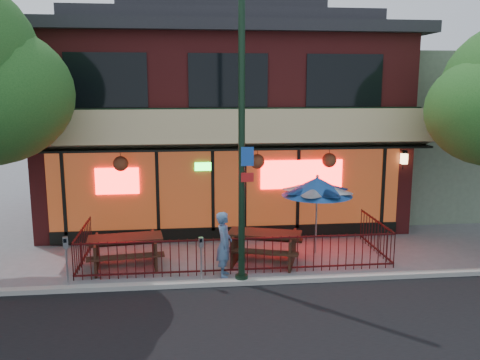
# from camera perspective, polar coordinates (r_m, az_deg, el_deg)

# --- Properties ---
(ground) EXTENTS (80.00, 80.00, 0.00)m
(ground) POSITION_cam_1_polar(r_m,az_deg,el_deg) (13.30, -0.02, -10.81)
(ground) COLOR gray
(ground) RESTS_ON ground
(curb) EXTENTS (80.00, 0.25, 0.12)m
(curb) POSITION_cam_1_polar(r_m,az_deg,el_deg) (12.82, 0.23, -11.36)
(curb) COLOR #999993
(curb) RESTS_ON ground
(restaurant_building) EXTENTS (12.96, 9.49, 8.05)m
(restaurant_building) POSITION_cam_1_polar(r_m,az_deg,el_deg) (19.49, -2.33, 8.42)
(restaurant_building) COLOR maroon
(restaurant_building) RESTS_ON ground
(neighbor_building) EXTENTS (6.00, 7.00, 6.00)m
(neighbor_building) POSITION_cam_1_polar(r_m,az_deg,el_deg) (22.61, 21.07, 5.16)
(neighbor_building) COLOR gray
(neighbor_building) RESTS_ON ground
(patio_fence) EXTENTS (8.44, 2.62, 1.00)m
(patio_fence) POSITION_cam_1_polar(r_m,az_deg,el_deg) (13.56, -0.25, -7.55)
(patio_fence) COLOR #3E0D0E
(patio_fence) RESTS_ON ground
(street_light) EXTENTS (0.43, 0.32, 7.00)m
(street_light) POSITION_cam_1_polar(r_m,az_deg,el_deg) (12.11, 0.20, 2.50)
(street_light) COLOR black
(street_light) RESTS_ON ground
(picnic_table_left) EXTENTS (2.14, 1.73, 0.84)m
(picnic_table_left) POSITION_cam_1_polar(r_m,az_deg,el_deg) (14.16, -12.72, -7.36)
(picnic_table_left) COLOR #3A2015
(picnic_table_left) RESTS_ON ground
(picnic_table_right) EXTENTS (2.38, 2.08, 0.86)m
(picnic_table_right) POSITION_cam_1_polar(r_m,az_deg,el_deg) (14.19, 2.75, -7.03)
(picnic_table_right) COLOR #361E13
(picnic_table_right) RESTS_ON ground
(patio_umbrella) EXTENTS (2.04, 2.04, 2.33)m
(patio_umbrella) POSITION_cam_1_polar(r_m,az_deg,el_deg) (14.76, 8.66, -0.72)
(patio_umbrella) COLOR gray
(patio_umbrella) RESTS_ON ground
(pedestrian) EXTENTS (0.47, 0.66, 1.70)m
(pedestrian) POSITION_cam_1_polar(r_m,az_deg,el_deg) (13.08, -1.79, -7.23)
(pedestrian) COLOR #4D709A
(pedestrian) RESTS_ON ground
(parking_meter_near) EXTENTS (0.13, 0.12, 1.21)m
(parking_meter_near) POSITION_cam_1_polar(r_m,az_deg,el_deg) (12.58, -4.40, -8.14)
(parking_meter_near) COLOR #909298
(parking_meter_near) RESTS_ON ground
(parking_meter_far) EXTENTS (0.14, 0.13, 1.32)m
(parking_meter_far) POSITION_cam_1_polar(r_m,az_deg,el_deg) (12.87, -18.93, -7.90)
(parking_meter_far) COLOR #93969B
(parking_meter_far) RESTS_ON ground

